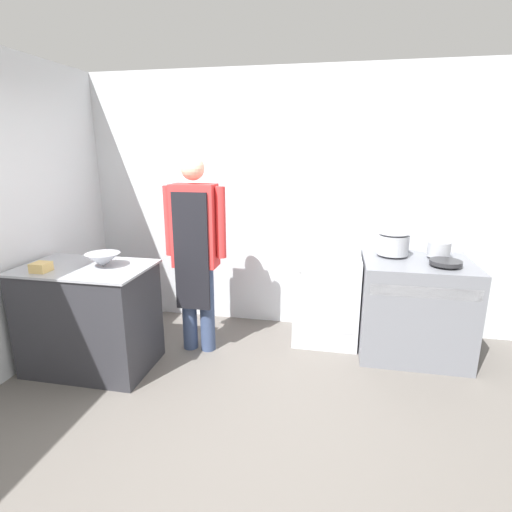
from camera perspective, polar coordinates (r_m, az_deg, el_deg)
The scene contains 12 objects.
ground_plane at distance 2.92m, azimuth -5.65°, elevation -25.79°, with size 14.00×14.00×0.00m, color #5B5651.
wall_back at distance 4.30m, azimuth 2.14°, elevation 7.61°, with size 8.00×0.05×2.70m.
wall_left at distance 4.15m, azimuth -29.49°, elevation 5.42°, with size 0.05×8.00×2.70m.
prep_counter at distance 3.84m, azimuth -22.61°, elevation -8.11°, with size 1.10×0.71×0.94m.
stove at distance 4.08m, azimuth 21.59°, elevation -6.85°, with size 0.97×0.79×0.93m.
fridge_unit at distance 4.13m, azimuth 10.05°, elevation -5.91°, with size 0.63×0.59×0.89m.
person_cook at distance 3.71m, azimuth -8.66°, elevation 1.48°, with size 0.58×0.24×1.85m.
mixing_bowl at distance 3.62m, azimuth -21.01°, elevation -0.52°, with size 0.29×0.29×0.12m.
plastic_tub at distance 3.68m, azimuth -28.36°, elevation -1.41°, with size 0.13×0.13×0.08m.
stock_pot at distance 4.01m, azimuth 19.01°, elevation 1.87°, with size 0.29×0.29×0.23m.
saute_pan at distance 3.85m, azimuth 25.47°, elevation -0.82°, with size 0.27×0.27×0.04m.
sauce_pot at distance 4.09m, azimuth 24.67°, elevation 0.91°, with size 0.21×0.21×0.14m.
Camera 1 is at (0.69, -2.10, 1.90)m, focal length 28.00 mm.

